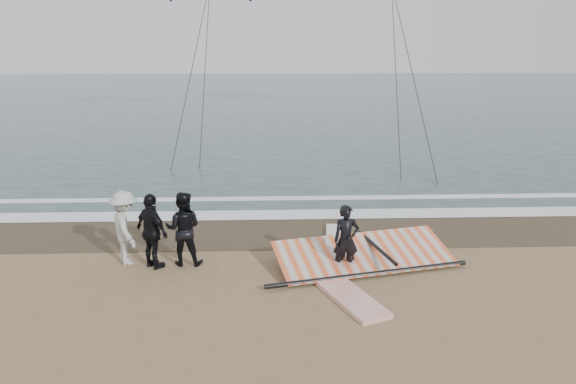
% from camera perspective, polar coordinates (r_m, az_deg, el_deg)
% --- Properties ---
extents(ground, '(120.00, 120.00, 0.00)m').
position_cam_1_polar(ground, '(11.84, 7.04, -11.54)').
color(ground, '#8C704C').
rests_on(ground, ground).
extents(sea, '(120.00, 54.00, 0.02)m').
position_cam_1_polar(sea, '(43.70, 0.30, 9.18)').
color(sea, '#233838').
rests_on(sea, ground).
extents(wet_sand, '(120.00, 2.80, 0.01)m').
position_cam_1_polar(wet_sand, '(15.92, 4.55, -3.93)').
color(wet_sand, '#4C3D2B').
rests_on(wet_sand, ground).
extents(foam_near, '(120.00, 0.90, 0.01)m').
position_cam_1_polar(foam_near, '(17.22, 4.03, -2.25)').
color(foam_near, white).
rests_on(foam_near, sea).
extents(foam_far, '(120.00, 0.45, 0.01)m').
position_cam_1_polar(foam_far, '(18.83, 3.49, -0.59)').
color(foam_far, white).
rests_on(foam_far, sea).
extents(man_main, '(0.64, 0.45, 1.64)m').
position_cam_1_polar(man_main, '(13.04, 5.92, -4.84)').
color(man_main, black).
rests_on(man_main, ground).
extents(board_white, '(1.63, 2.61, 0.10)m').
position_cam_1_polar(board_white, '(12.26, 5.87, -10.22)').
color(board_white, silver).
rests_on(board_white, ground).
extents(board_cream, '(0.86, 2.32, 0.09)m').
position_cam_1_polar(board_cream, '(15.14, 5.02, -4.86)').
color(board_cream, silver).
rests_on(board_cream, ground).
extents(trio_cluster, '(2.42, 1.50, 1.83)m').
position_cam_1_polar(trio_cluster, '(13.77, -13.77, -3.66)').
color(trio_cluster, black).
rests_on(trio_cluster, ground).
extents(sail_rig, '(4.81, 2.69, 0.52)m').
position_cam_1_polar(sail_rig, '(13.85, 7.36, -6.36)').
color(sail_rig, black).
rests_on(sail_rig, ground).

